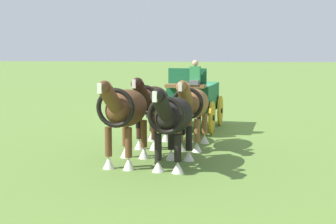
% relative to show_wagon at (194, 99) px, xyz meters
% --- Properties ---
extents(ground_plane, '(220.00, 220.00, 0.00)m').
position_rel_show_wagon_xyz_m(ground_plane, '(-0.14, 0.01, -1.17)').
color(ground_plane, olive).
extents(show_wagon, '(5.75, 2.18, 2.69)m').
position_rel_show_wagon_xyz_m(show_wagon, '(0.00, 0.00, 0.00)').
color(show_wagon, '#195B38').
rests_on(show_wagon, ground).
extents(draft_horse_rear_near, '(3.03, 1.14, 2.19)m').
position_rel_show_wagon_xyz_m(draft_horse_rear_near, '(3.63, 0.25, 0.15)').
color(draft_horse_rear_near, brown).
rests_on(draft_horse_rear_near, ground).
extents(draft_horse_rear_off, '(3.12, 1.10, 2.26)m').
position_rel_show_wagon_xyz_m(draft_horse_rear_off, '(3.49, -1.04, 0.21)').
color(draft_horse_rear_off, '#331E14').
rests_on(draft_horse_rear_off, ground).
extents(draft_horse_lead_near, '(3.03, 1.13, 2.17)m').
position_rel_show_wagon_xyz_m(draft_horse_lead_near, '(6.22, -0.04, 0.13)').
color(draft_horse_lead_near, black).
rests_on(draft_horse_lead_near, ground).
extents(draft_horse_lead_off, '(2.98, 1.19, 2.33)m').
position_rel_show_wagon_xyz_m(draft_horse_lead_off, '(6.06, -1.33, 0.27)').
color(draft_horse_lead_off, brown).
rests_on(draft_horse_lead_off, ground).
extents(sponsor_banner, '(3.15, 0.68, 1.10)m').
position_rel_show_wagon_xyz_m(sponsor_banner, '(-4.48, -2.72, -0.62)').
color(sponsor_banner, silver).
rests_on(sponsor_banner, ground).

